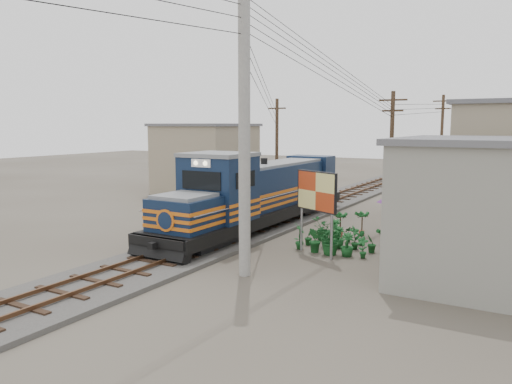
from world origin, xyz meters
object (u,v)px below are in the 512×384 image
Objects in this scene: billboard at (316,194)px; vendor at (408,224)px; locomotive at (258,195)px; market_umbrella at (401,197)px.

vendor is (2.67, 3.83, -1.60)m from billboard.
locomotive is 5.75× the size of market_umbrella.
vendor is (0.35, 0.05, -1.17)m from market_umbrella.
vendor is at bearing 79.96° from billboard.
vendor is at bearing 8.75° from market_umbrella.
locomotive is 6.87m from market_umbrella.
market_umbrella is at bearing 3.47° from locomotive.
locomotive reaches higher than market_umbrella.
market_umbrella is 1.57× the size of vendor.
market_umbrella is (6.85, 0.42, 0.35)m from locomotive.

